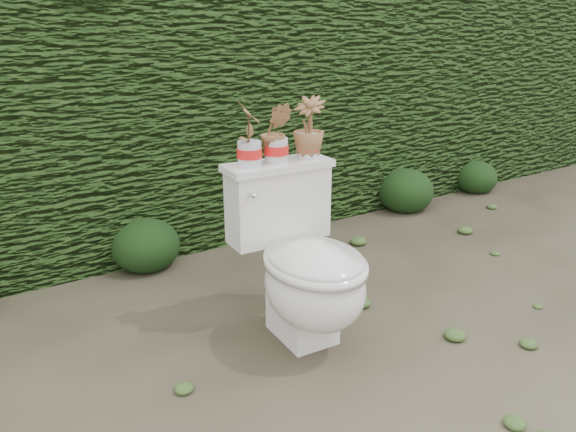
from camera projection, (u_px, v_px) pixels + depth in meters
ground at (320, 322)px, 2.71m from camera, size 60.00×60.00×0.00m
hedge at (181, 112)px, 3.71m from camera, size 8.00×1.00×1.60m
toilet at (305, 267)px, 2.47m from camera, size 0.51×0.70×0.78m
potted_plant_left at (249, 135)px, 2.41m from camera, size 0.15×0.17×0.27m
potted_plant_center at (276, 134)px, 2.47m from camera, size 0.18×0.17×0.25m
potted_plant_right at (309, 129)px, 2.55m from camera, size 0.21×0.21×0.27m
liriope_clump_2 at (145, 241)px, 3.27m from camera, size 0.40×0.40×0.32m
liriope_clump_3 at (288, 217)px, 3.75m from camera, size 0.32×0.32×0.26m
liriope_clump_4 at (405, 187)px, 4.26m from camera, size 0.43×0.43×0.34m
liriope_clump_5 at (476, 174)px, 4.71m from camera, size 0.36×0.36×0.29m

